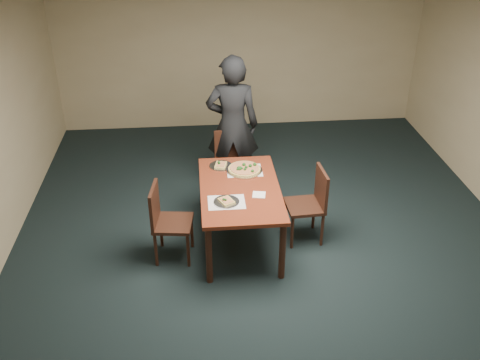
{
  "coord_description": "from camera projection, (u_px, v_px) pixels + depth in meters",
  "views": [
    {
      "loc": [
        -0.78,
        -4.62,
        3.84
      ],
      "look_at": [
        -0.31,
        0.55,
        0.85
      ],
      "focal_mm": 40.0,
      "sensor_mm": 36.0,
      "label": 1
    }
  ],
  "objects": [
    {
      "name": "chair_left",
      "position": [
        166.0,
        218.0,
        5.92
      ],
      "size": [
        0.47,
        0.47,
        0.91
      ],
      "rotation": [
        0.0,
        0.0,
        1.45
      ],
      "color": "black",
      "rests_on": "ground"
    },
    {
      "name": "placemat_near",
      "position": [
        226.0,
        202.0,
        5.77
      ],
      "size": [
        0.4,
        0.3,
        0.0
      ],
      "primitive_type": "cube",
      "color": "white",
      "rests_on": "dining_table"
    },
    {
      "name": "napkin",
      "position": [
        259.0,
        195.0,
        5.9
      ],
      "size": [
        0.16,
        0.16,
        0.01
      ],
      "primitive_type": "cube",
      "rotation": [
        0.0,
        0.0,
        -0.19
      ],
      "color": "white",
      "rests_on": "dining_table"
    },
    {
      "name": "slice_plate_far",
      "position": [
        221.0,
        165.0,
        6.48
      ],
      "size": [
        0.28,
        0.28,
        0.06
      ],
      "color": "silver",
      "rests_on": "dining_table"
    },
    {
      "name": "chair_right",
      "position": [
        311.0,
        201.0,
        6.24
      ],
      "size": [
        0.45,
        0.45,
        0.91
      ],
      "rotation": [
        0.0,
        0.0,
        -1.51
      ],
      "color": "black",
      "rests_on": "ground"
    },
    {
      "name": "diner",
      "position": [
        232.0,
        125.0,
        7.04
      ],
      "size": [
        0.73,
        0.52,
        1.9
      ],
      "primitive_type": "imported",
      "rotation": [
        0.0,
        0.0,
        3.05
      ],
      "color": "black",
      "rests_on": "ground"
    },
    {
      "name": "dining_table",
      "position": [
        240.0,
        195.0,
        6.09
      ],
      "size": [
        0.9,
        1.5,
        0.75
      ],
      "color": "#581F11",
      "rests_on": "ground"
    },
    {
      "name": "ground",
      "position": [
        272.0,
        269.0,
        5.96
      ],
      "size": [
        8.0,
        8.0,
        0.0
      ],
      "primitive_type": "plane",
      "color": "black",
      "rests_on": "ground"
    },
    {
      "name": "room_shell",
      "position": [
        277.0,
        127.0,
        5.09
      ],
      "size": [
        8.0,
        8.0,
        8.0
      ],
      "color": "tan",
      "rests_on": "ground"
    },
    {
      "name": "placemat_main",
      "position": [
        244.0,
        171.0,
        6.38
      ],
      "size": [
        0.42,
        0.32,
        0.0
      ],
      "primitive_type": "cube",
      "color": "white",
      "rests_on": "dining_table"
    },
    {
      "name": "pizza_pan",
      "position": [
        244.0,
        169.0,
        6.37
      ],
      "size": [
        0.43,
        0.43,
        0.07
      ],
      "color": "silver",
      "rests_on": "dining_table"
    },
    {
      "name": "slice_plate_near",
      "position": [
        226.0,
        201.0,
        5.76
      ],
      "size": [
        0.28,
        0.28,
        0.06
      ],
      "color": "silver",
      "rests_on": "dining_table"
    },
    {
      "name": "chair_far",
      "position": [
        232.0,
        160.0,
        7.12
      ],
      "size": [
        0.48,
        0.48,
        0.91
      ],
      "rotation": [
        0.0,
        0.0,
        0.14
      ],
      "color": "black",
      "rests_on": "ground"
    }
  ]
}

